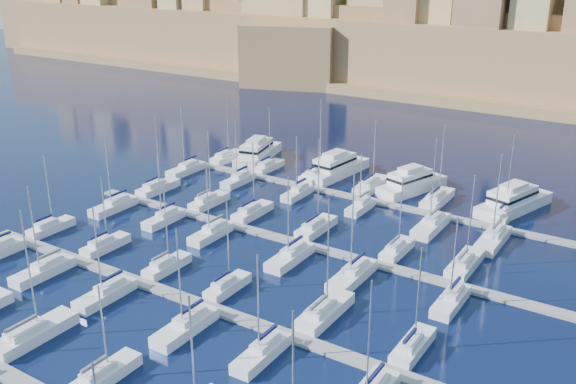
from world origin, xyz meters
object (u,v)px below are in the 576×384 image
Objects in this scene: motor_yacht_b at (336,167)px; motor_yacht_d at (513,201)px; sailboat_2 at (34,333)px; motor_yacht_c at (411,183)px; motor_yacht_a at (257,152)px.

motor_yacht_b and motor_yacht_d have the same top height.
sailboat_2 reaches higher than motor_yacht_c.
motor_yacht_c is (17.41, 68.75, 0.96)m from sailboat_2.
motor_yacht_b is at bearing 0.34° from motor_yacht_a.
motor_yacht_a is 18.98m from motor_yacht_b.
motor_yacht_b is at bearing -179.80° from motor_yacht_d.
motor_yacht_a is at bearing 179.03° from motor_yacht_c.
motor_yacht_b is at bearing 177.50° from motor_yacht_c.
motor_yacht_d is (34.44, 0.12, 0.00)m from motor_yacht_b.
motor_yacht_b is (18.98, 0.11, 0.00)m from motor_yacht_a.
sailboat_2 is 69.47m from motor_yacht_b.
motor_yacht_c is at bearing 75.79° from sailboat_2.
motor_yacht_b is 16.16m from motor_yacht_c.
motor_yacht_a is at bearing -179.66° from motor_yacht_b.
sailboat_2 reaches higher than motor_yacht_b.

